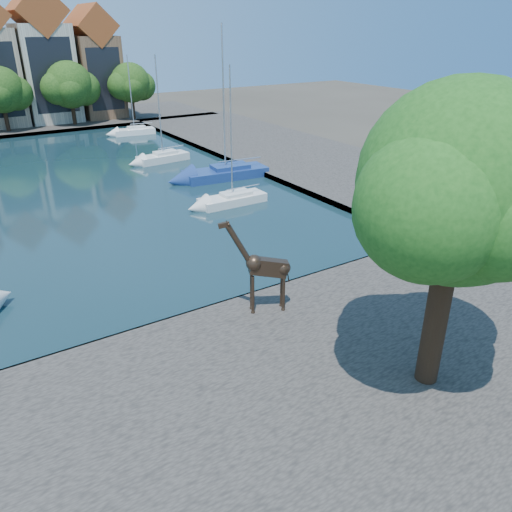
{
  "coord_description": "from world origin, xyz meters",
  "views": [
    {
      "loc": [
        -5.72,
        -18.09,
        12.33
      ],
      "look_at": [
        5.18,
        -0.99,
        2.9
      ],
      "focal_mm": 35.0,
      "sensor_mm": 36.0,
      "label": 1
    }
  ],
  "objects": [
    {
      "name": "ground",
      "position": [
        0.0,
        0.0,
        0.0
      ],
      "size": [
        160.0,
        160.0,
        0.0
      ],
      "primitive_type": "plane",
      "color": "#38332B",
      "rests_on": "ground"
    },
    {
      "name": "water_basin",
      "position": [
        0.0,
        24.0,
        0.04
      ],
      "size": [
        38.0,
        50.0,
        0.08
      ],
      "primitive_type": "cube",
      "color": "black",
      "rests_on": "ground"
    },
    {
      "name": "near_quay",
      "position": [
        0.0,
        -7.0,
        0.25
      ],
      "size": [
        50.0,
        14.0,
        0.5
      ],
      "primitive_type": "cube",
      "color": "#48443F",
      "rests_on": "ground"
    },
    {
      "name": "right_quay",
      "position": [
        25.0,
        24.0,
        0.25
      ],
      "size": [
        14.0,
        52.0,
        0.5
      ],
      "primitive_type": "cube",
      "color": "#48443F",
      "rests_on": "ground"
    },
    {
      "name": "plane_tree",
      "position": [
        7.62,
        -9.01,
        7.67
      ],
      "size": [
        8.32,
        6.4,
        10.62
      ],
      "color": "#332114",
      "rests_on": "near_quay"
    },
    {
      "name": "townhouse_east_mid",
      "position": [
        8.5,
        55.99,
        8.1
      ],
      "size": [
        6.43,
        9.18,
        16.65
      ],
      "color": "beige",
      "rests_on": "far_quay"
    },
    {
      "name": "townhouse_east_end",
      "position": [
        15.0,
        55.99,
        7.11
      ],
      "size": [
        5.44,
        9.18,
        14.43
      ],
      "color": "brown",
      "rests_on": "far_quay"
    },
    {
      "name": "far_tree_mid_east",
      "position": [
        2.1,
        50.49,
        5.13
      ],
      "size": [
        7.02,
        5.4,
        7.52
      ],
      "color": "#332114",
      "rests_on": "far_quay"
    },
    {
      "name": "far_tree_east",
      "position": [
        10.11,
        50.49,
        5.24
      ],
      "size": [
        7.54,
        5.8,
        7.84
      ],
      "color": "#332114",
      "rests_on": "far_quay"
    },
    {
      "name": "far_tree_far_east",
      "position": [
        18.09,
        50.49,
        5.08
      ],
      "size": [
        6.76,
        5.2,
        7.36
      ],
      "color": "#332114",
      "rests_on": "far_quay"
    },
    {
      "name": "giraffe_statue",
      "position": [
        5.11,
        -1.71,
        2.67
      ],
      "size": [
        2.96,
        1.47,
        4.41
      ],
      "color": "#322419",
      "rests_on": "near_quay"
    },
    {
      "name": "sailboat_right_a",
      "position": [
        12.0,
        12.98,
        0.57
      ],
      "size": [
        5.13,
        1.82,
        9.83
      ],
      "color": "silver",
      "rests_on": "water_basin"
    },
    {
      "name": "sailboat_right_b",
      "position": [
        15.0,
        19.36,
        0.7
      ],
      "size": [
        7.55,
        3.33,
        12.41
      ],
      "color": "navy",
      "rests_on": "water_basin"
    },
    {
      "name": "sailboat_right_c",
      "position": [
        12.66,
        27.74,
        0.64
      ],
      "size": [
        5.22,
        2.28,
        9.84
      ],
      "color": "silver",
      "rests_on": "water_basin"
    },
    {
      "name": "sailboat_right_d",
      "position": [
        15.0,
        42.14,
        0.62
      ],
      "size": [
        5.02,
        2.3,
        9.11
      ],
      "color": "white",
      "rests_on": "water_basin"
    }
  ]
}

